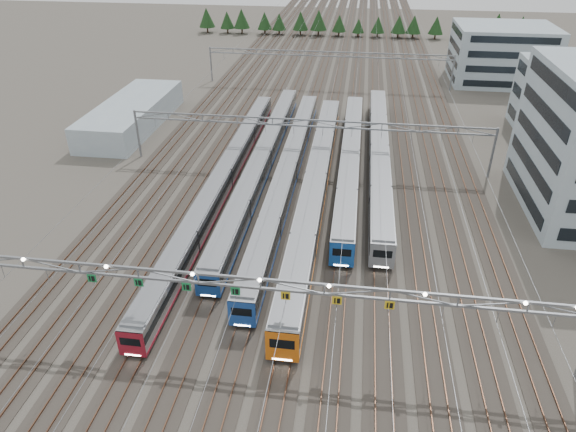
# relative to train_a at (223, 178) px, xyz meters

# --- Properties ---
(ground) EXTENTS (400.00, 400.00, 0.00)m
(ground) POSITION_rel_train_a_xyz_m (11.25, -30.10, -1.94)
(ground) COLOR #47423A
(ground) RESTS_ON ground
(track_bed) EXTENTS (54.00, 260.00, 5.42)m
(track_bed) POSITION_rel_train_a_xyz_m (11.25, 69.90, -0.45)
(track_bed) COLOR #2D2823
(track_bed) RESTS_ON ground
(train_a) EXTENTS (2.60, 67.55, 3.38)m
(train_a) POSITION_rel_train_a_xyz_m (0.00, 0.00, 0.00)
(train_a) COLOR black
(train_a) RESTS_ON ground
(train_b) EXTENTS (2.74, 63.18, 3.56)m
(train_b) POSITION_rel_train_a_xyz_m (4.50, 6.86, 0.09)
(train_b) COLOR black
(train_b) RESTS_ON ground
(train_c) EXTENTS (2.74, 63.61, 3.57)m
(train_c) POSITION_rel_train_a_xyz_m (9.00, 3.16, 0.09)
(train_c) COLOR black
(train_c) RESTS_ON ground
(train_d) EXTENTS (3.06, 63.97, 3.99)m
(train_d) POSITION_rel_train_a_xyz_m (13.50, -0.55, 0.31)
(train_d) COLOR black
(train_d) RESTS_ON ground
(train_e) EXTENTS (2.87, 52.53, 3.74)m
(train_e) POSITION_rel_train_a_xyz_m (18.00, 8.75, 0.18)
(train_e) COLOR black
(train_e) RESTS_ON ground
(train_f) EXTENTS (2.88, 57.10, 3.76)m
(train_f) POSITION_rel_train_a_xyz_m (22.50, 11.35, 0.19)
(train_f) COLOR black
(train_f) RESTS_ON ground
(gantry_near) EXTENTS (56.36, 0.61, 8.08)m
(gantry_near) POSITION_rel_train_a_xyz_m (11.20, -30.22, 5.15)
(gantry_near) COLOR gray
(gantry_near) RESTS_ON ground
(gantry_mid) EXTENTS (56.36, 0.36, 8.00)m
(gantry_mid) POSITION_rel_train_a_xyz_m (11.25, 9.90, 4.45)
(gantry_mid) COLOR gray
(gantry_mid) RESTS_ON ground
(gantry_far) EXTENTS (56.36, 0.36, 8.00)m
(gantry_far) POSITION_rel_train_a_xyz_m (11.25, 54.90, 4.45)
(gantry_far) COLOR gray
(gantry_far) RESTS_ON ground
(depot_bldg_mid) EXTENTS (14.00, 16.00, 12.71)m
(depot_bldg_mid) POSITION_rel_train_a_xyz_m (54.96, 30.38, 4.41)
(depot_bldg_mid) COLOR #97A8B4
(depot_bldg_mid) RESTS_ON ground
(depot_bldg_north) EXTENTS (22.00, 18.00, 12.86)m
(depot_bldg_north) POSITION_rel_train_a_xyz_m (51.35, 64.36, 4.49)
(depot_bldg_north) COLOR #97A8B4
(depot_bldg_north) RESTS_ON ground
(west_shed) EXTENTS (10.00, 30.00, 4.65)m
(west_shed) POSITION_rel_train_a_xyz_m (-23.62, 23.42, 0.38)
(west_shed) COLOR #97A8B4
(west_shed) RESTS_ON ground
(treeline) EXTENTS (106.40, 5.60, 7.02)m
(treeline) POSITION_rel_train_a_xyz_m (16.65, 110.95, 2.29)
(treeline) COLOR #332114
(treeline) RESTS_ON ground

